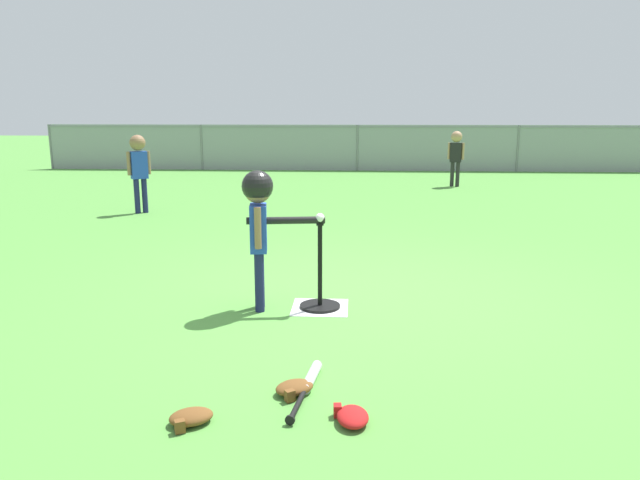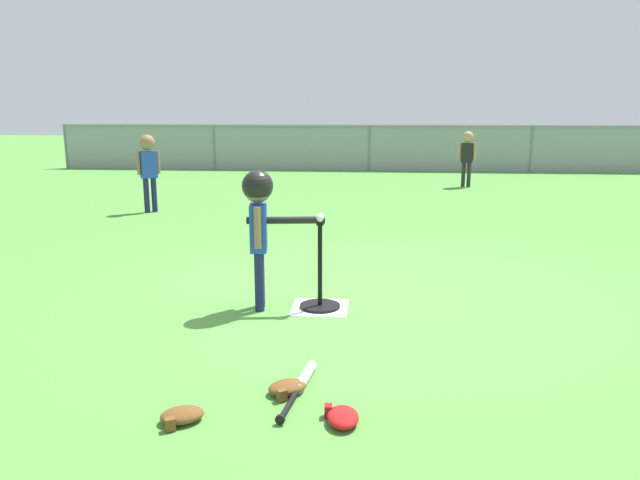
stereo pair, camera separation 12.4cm
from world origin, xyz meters
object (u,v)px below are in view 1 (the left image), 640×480
object	(u,v)px
spare_bat_silver	(309,382)
fielder_deep_left	(456,151)
glove_tossed_aside	(294,388)
batting_tee	(320,294)
glove_near_bats	(191,417)
fielder_near_right	(139,163)
baseball_on_tee	(320,218)
batter_child	(259,212)
glove_by_plate	(352,416)

from	to	relation	value
spare_bat_silver	fielder_deep_left	bearing A→B (deg)	76.04
spare_bat_silver	glove_tossed_aside	world-z (taller)	glove_tossed_aside
batting_tee	spare_bat_silver	size ratio (longest dim) A/B	1.01
glove_near_bats	fielder_near_right	bearing A→B (deg)	111.66
baseball_on_tee	batter_child	xyz separation A→B (m)	(-0.46, -0.06, 0.05)
spare_bat_silver	glove_near_bats	distance (m)	0.71
fielder_deep_left	batter_child	bearing A→B (deg)	-109.40
glove_near_bats	glove_tossed_aside	distance (m)	0.60
baseball_on_tee	fielder_deep_left	size ratio (longest dim) A/B	0.07
batting_tee	baseball_on_tee	xyz separation A→B (m)	(0.00, 0.00, 0.61)
batting_tee	batter_child	distance (m)	0.81
baseball_on_tee	glove_by_plate	size ratio (longest dim) A/B	0.32
batter_child	fielder_near_right	world-z (taller)	fielder_near_right
batting_tee	glove_tossed_aside	bearing A→B (deg)	-92.18
batting_tee	glove_near_bats	xyz separation A→B (m)	(-0.54, -1.82, -0.07)
fielder_near_right	spare_bat_silver	world-z (taller)	fielder_near_right
fielder_near_right	spare_bat_silver	bearing A→B (deg)	-62.22
glove_by_plate	fielder_deep_left	bearing A→B (deg)	78.00
spare_bat_silver	glove_tossed_aside	bearing A→B (deg)	-130.27
glove_by_plate	fielder_near_right	bearing A→B (deg)	118.12
baseball_on_tee	spare_bat_silver	xyz separation A→B (m)	(0.02, -1.39, -0.69)
baseball_on_tee	fielder_near_right	world-z (taller)	fielder_near_right
baseball_on_tee	glove_by_plate	xyz separation A→B (m)	(0.26, -1.77, -0.69)
batter_child	batting_tee	bearing A→B (deg)	7.39
glove_by_plate	glove_near_bats	bearing A→B (deg)	-176.05
batting_tee	glove_by_plate	world-z (taller)	batting_tee
glove_by_plate	glove_tossed_aside	xyz separation A→B (m)	(-0.32, 0.29, 0.00)
baseball_on_tee	spare_bat_silver	size ratio (longest dim) A/B	0.11
batting_tee	spare_bat_silver	xyz separation A→B (m)	(0.02, -1.39, -0.08)
glove_by_plate	baseball_on_tee	bearing A→B (deg)	98.51
glove_tossed_aside	fielder_near_right	bearing A→B (deg)	116.84
glove_near_bats	baseball_on_tee	bearing A→B (deg)	73.46
batter_child	baseball_on_tee	bearing A→B (deg)	7.39
glove_by_plate	glove_near_bats	world-z (taller)	same
fielder_near_right	glove_tossed_aside	size ratio (longest dim) A/B	4.30
baseball_on_tee	fielder_near_right	size ratio (longest dim) A/B	0.06
baseball_on_tee	spare_bat_silver	bearing A→B (deg)	-89.28
batting_tee	fielder_near_right	distance (m)	5.22
batter_child	spare_bat_silver	xyz separation A→B (m)	(0.48, -1.33, -0.75)
fielder_near_right	glove_tossed_aside	xyz separation A→B (m)	(2.90, -5.73, -0.72)
fielder_deep_left	glove_by_plate	size ratio (longest dim) A/B	4.76
baseball_on_tee	batter_child	bearing A→B (deg)	-172.61
baseball_on_tee	fielder_deep_left	bearing A→B (deg)	73.54
baseball_on_tee	fielder_near_right	xyz separation A→B (m)	(-2.96, 4.26, 0.03)
spare_bat_silver	baseball_on_tee	bearing A→B (deg)	90.72
spare_bat_silver	glove_near_bats	bearing A→B (deg)	-141.97
fielder_near_right	spare_bat_silver	distance (m)	6.42
fielder_deep_left	glove_near_bats	distance (m)	9.98
batting_tee	baseball_on_tee	size ratio (longest dim) A/B	9.27
batter_child	glove_by_plate	bearing A→B (deg)	-67.05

